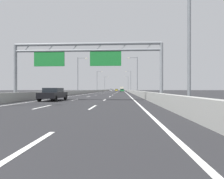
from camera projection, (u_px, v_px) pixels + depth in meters
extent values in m
plane|color=#262628|center=(115.00, 91.00, 100.45)|extent=(260.00, 260.00, 0.00)
cube|color=white|center=(43.00, 107.00, 13.19)|extent=(0.16, 3.00, 0.01)
cube|color=white|center=(75.00, 100.00, 22.17)|extent=(0.16, 3.00, 0.01)
cube|color=white|center=(89.00, 97.00, 31.16)|extent=(0.16, 3.00, 0.01)
cube|color=white|center=(96.00, 95.00, 40.14)|extent=(0.16, 3.00, 0.01)
cube|color=white|center=(101.00, 94.00, 49.13)|extent=(0.16, 3.00, 0.01)
cube|color=white|center=(104.00, 93.00, 58.12)|extent=(0.16, 3.00, 0.01)
cube|color=white|center=(107.00, 93.00, 67.10)|extent=(0.16, 3.00, 0.01)
cube|color=white|center=(109.00, 92.00, 76.09)|extent=(0.16, 3.00, 0.01)
cube|color=white|center=(110.00, 92.00, 85.07)|extent=(0.16, 3.00, 0.01)
cube|color=white|center=(111.00, 92.00, 94.06)|extent=(0.16, 3.00, 0.01)
cube|color=white|center=(112.00, 91.00, 103.05)|extent=(0.16, 3.00, 0.01)
cube|color=white|center=(113.00, 91.00, 112.03)|extent=(0.16, 3.00, 0.01)
cube|color=white|center=(114.00, 91.00, 121.02)|extent=(0.16, 3.00, 0.01)
cube|color=white|center=(114.00, 91.00, 130.00)|extent=(0.16, 3.00, 0.01)
cube|color=white|center=(115.00, 91.00, 138.99)|extent=(0.16, 3.00, 0.01)
cube|color=white|center=(115.00, 91.00, 147.98)|extent=(0.16, 3.00, 0.01)
cube|color=white|center=(116.00, 91.00, 156.96)|extent=(0.16, 3.00, 0.01)
cube|color=white|center=(26.00, 148.00, 4.00)|extent=(0.16, 3.00, 0.01)
cube|color=white|center=(93.00, 107.00, 12.99)|extent=(0.16, 3.00, 0.01)
cube|color=white|center=(105.00, 100.00, 21.97)|extent=(0.16, 3.00, 0.01)
cube|color=white|center=(110.00, 97.00, 30.96)|extent=(0.16, 3.00, 0.01)
cube|color=white|center=(113.00, 95.00, 39.94)|extent=(0.16, 3.00, 0.01)
cube|color=white|center=(114.00, 94.00, 48.93)|extent=(0.16, 3.00, 0.01)
cube|color=white|center=(116.00, 93.00, 57.92)|extent=(0.16, 3.00, 0.01)
cube|color=white|center=(117.00, 93.00, 66.90)|extent=(0.16, 3.00, 0.01)
cube|color=white|center=(117.00, 92.00, 75.89)|extent=(0.16, 3.00, 0.01)
cube|color=white|center=(118.00, 92.00, 84.87)|extent=(0.16, 3.00, 0.01)
cube|color=white|center=(118.00, 92.00, 93.86)|extent=(0.16, 3.00, 0.01)
cube|color=white|center=(119.00, 91.00, 102.85)|extent=(0.16, 3.00, 0.01)
cube|color=white|center=(119.00, 91.00, 111.83)|extent=(0.16, 3.00, 0.01)
cube|color=white|center=(119.00, 91.00, 120.82)|extent=(0.16, 3.00, 0.01)
cube|color=white|center=(119.00, 91.00, 129.80)|extent=(0.16, 3.00, 0.01)
cube|color=white|center=(120.00, 91.00, 138.79)|extent=(0.16, 3.00, 0.01)
cube|color=white|center=(120.00, 91.00, 147.78)|extent=(0.16, 3.00, 0.01)
cube|color=white|center=(120.00, 91.00, 156.76)|extent=(0.16, 3.00, 0.01)
cube|color=white|center=(103.00, 92.00, 88.76)|extent=(0.16, 176.00, 0.01)
cube|color=white|center=(125.00, 92.00, 88.18)|extent=(0.16, 176.00, 0.01)
cube|color=#9E9E99|center=(104.00, 90.00, 110.82)|extent=(0.45, 220.00, 0.95)
cube|color=#9E9E99|center=(127.00, 90.00, 110.05)|extent=(0.45, 220.00, 0.95)
cylinder|color=gray|center=(15.00, 73.00, 20.60)|extent=(0.36, 0.36, 6.20)
cylinder|color=gray|center=(161.00, 72.00, 19.70)|extent=(0.36, 0.36, 6.20)
cylinder|color=gray|center=(87.00, 44.00, 20.14)|extent=(16.08, 0.32, 0.32)
cylinder|color=gray|center=(87.00, 50.00, 20.15)|extent=(16.08, 0.26, 0.26)
cylinder|color=gray|center=(27.00, 48.00, 20.52)|extent=(0.74, 0.10, 0.74)
cylinder|color=gray|center=(51.00, 48.00, 20.37)|extent=(0.74, 0.10, 0.74)
cylinder|color=gray|center=(75.00, 47.00, 20.22)|extent=(0.74, 0.10, 0.74)
cylinder|color=gray|center=(99.00, 47.00, 20.07)|extent=(0.74, 0.10, 0.74)
cylinder|color=gray|center=(124.00, 47.00, 19.92)|extent=(0.74, 0.10, 0.74)
cylinder|color=gray|center=(149.00, 46.00, 19.77)|extent=(0.74, 0.10, 0.74)
cube|color=#19752D|center=(49.00, 59.00, 20.38)|extent=(3.40, 0.12, 1.60)
cube|color=#19752D|center=(106.00, 59.00, 20.03)|extent=(3.40, 0.12, 1.60)
cylinder|color=slate|center=(189.00, 29.00, 10.58)|extent=(0.20, 0.20, 9.50)
cylinder|color=slate|center=(78.00, 76.00, 48.07)|extent=(0.20, 0.20, 9.50)
cylinder|color=slate|center=(82.00, 58.00, 47.99)|extent=(2.20, 0.12, 0.12)
cube|color=#F2EAC6|center=(86.00, 58.00, 47.93)|extent=(0.56, 0.28, 0.20)
cylinder|color=slate|center=(137.00, 76.00, 47.21)|extent=(0.20, 0.20, 9.50)
cylinder|color=slate|center=(133.00, 58.00, 47.26)|extent=(2.20, 0.12, 0.12)
cube|color=#F2EAC6|center=(129.00, 58.00, 47.32)|extent=(0.56, 0.28, 0.20)
cylinder|color=slate|center=(97.00, 82.00, 84.69)|extent=(0.20, 0.20, 9.50)
cylinder|color=slate|center=(99.00, 71.00, 84.62)|extent=(2.20, 0.12, 0.12)
cube|color=#F2EAC6|center=(102.00, 72.00, 84.56)|extent=(0.56, 0.28, 0.20)
cylinder|color=slate|center=(131.00, 81.00, 83.83)|extent=(0.20, 0.20, 9.50)
cylinder|color=slate|center=(128.00, 71.00, 83.88)|extent=(2.20, 0.12, 0.12)
cube|color=#F2EAC6|center=(126.00, 72.00, 83.94)|extent=(0.56, 0.28, 0.20)
cylinder|color=slate|center=(105.00, 84.00, 121.32)|extent=(0.20, 0.20, 9.50)
cylinder|color=slate|center=(106.00, 77.00, 121.24)|extent=(2.20, 0.12, 0.12)
cube|color=#F2EAC6|center=(108.00, 77.00, 121.18)|extent=(0.56, 0.28, 0.20)
cylinder|color=slate|center=(128.00, 84.00, 120.46)|extent=(0.20, 0.20, 9.50)
cylinder|color=slate|center=(126.00, 77.00, 120.51)|extent=(2.20, 0.12, 0.12)
cube|color=#F2EAC6|center=(125.00, 77.00, 120.57)|extent=(0.56, 0.28, 0.20)
cube|color=silver|center=(111.00, 90.00, 124.49)|extent=(1.78, 4.25, 0.61)
cube|color=black|center=(111.00, 89.00, 124.67)|extent=(1.57, 1.83, 0.46)
cylinder|color=black|center=(110.00, 90.00, 126.11)|extent=(0.22, 0.64, 0.64)
cylinder|color=black|center=(112.00, 90.00, 126.02)|extent=(0.22, 0.64, 0.64)
cylinder|color=black|center=(110.00, 90.00, 122.96)|extent=(0.22, 0.64, 0.64)
cylinder|color=black|center=(112.00, 90.00, 122.88)|extent=(0.22, 0.64, 0.64)
cube|color=#1E7A38|center=(122.00, 90.00, 85.16)|extent=(1.87, 4.57, 0.62)
cube|color=black|center=(122.00, 89.00, 84.69)|extent=(1.65, 2.05, 0.43)
cylinder|color=black|center=(120.00, 91.00, 86.94)|extent=(0.22, 0.64, 0.64)
cylinder|color=black|center=(124.00, 91.00, 86.85)|extent=(0.22, 0.64, 0.64)
cylinder|color=black|center=(120.00, 91.00, 83.48)|extent=(0.22, 0.64, 0.64)
cylinder|color=black|center=(124.00, 91.00, 83.38)|extent=(0.22, 0.64, 0.64)
cube|color=black|center=(53.00, 95.00, 20.49)|extent=(1.87, 4.45, 0.61)
cube|color=black|center=(53.00, 90.00, 20.51)|extent=(1.65, 2.12, 0.49)
cylinder|color=black|center=(52.00, 97.00, 22.21)|extent=(0.22, 0.64, 0.64)
cylinder|color=black|center=(65.00, 97.00, 22.12)|extent=(0.22, 0.64, 0.64)
cylinder|color=black|center=(39.00, 99.00, 18.87)|extent=(0.22, 0.64, 0.64)
cylinder|color=black|center=(55.00, 99.00, 18.78)|extent=(0.22, 0.64, 0.64)
cube|color=yellow|center=(117.00, 90.00, 122.11)|extent=(1.83, 4.23, 0.62)
cube|color=black|center=(117.00, 89.00, 121.84)|extent=(1.61, 1.95, 0.45)
cylinder|color=black|center=(115.00, 90.00, 123.72)|extent=(0.22, 0.64, 0.64)
cylinder|color=black|center=(118.00, 90.00, 123.63)|extent=(0.22, 0.64, 0.64)
cylinder|color=black|center=(115.00, 91.00, 120.59)|extent=(0.22, 0.64, 0.64)
cylinder|color=black|center=(118.00, 91.00, 120.51)|extent=(0.22, 0.64, 0.64)
cube|color=#194799|center=(122.00, 89.00, 133.79)|extent=(2.31, 2.14, 1.97)
cube|color=beige|center=(122.00, 88.00, 129.87)|extent=(2.31, 5.30, 2.62)
cylinder|color=black|center=(120.00, 90.00, 134.01)|extent=(0.28, 0.96, 0.96)
cylinder|color=black|center=(123.00, 90.00, 133.90)|extent=(0.28, 0.96, 0.96)
cylinder|color=black|center=(120.00, 90.00, 128.69)|extent=(0.28, 0.96, 0.96)
cylinder|color=black|center=(123.00, 90.00, 128.57)|extent=(0.28, 0.96, 0.96)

